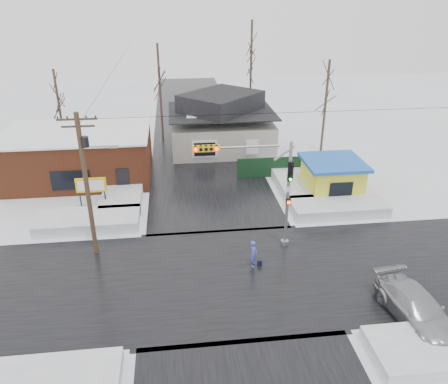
{
  "coord_description": "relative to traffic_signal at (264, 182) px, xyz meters",
  "views": [
    {
      "loc": [
        -2.76,
        -20.51,
        15.2
      ],
      "look_at": [
        0.29,
        5.07,
        3.0
      ],
      "focal_mm": 35.0,
      "sensor_mm": 36.0,
      "label": 1
    }
  ],
  "objects": [
    {
      "name": "snowbank_ne",
      "position": [
        6.57,
        4.03,
        -4.14
      ],
      "size": [
        7.0,
        3.0,
        0.8
      ],
      "primitive_type": "cube",
      "color": "white",
      "rests_on": "ground"
    },
    {
      "name": "marquee_sign",
      "position": [
        -11.43,
        6.53,
        -2.62
      ],
      "size": [
        2.2,
        0.21,
        2.55
      ],
      "color": "black",
      "rests_on": "ground"
    },
    {
      "name": "snowbank_se",
      "position": [
        6.57,
        -9.97,
        -4.19
      ],
      "size": [
        7.0,
        3.0,
        0.7
      ],
      "primitive_type": "cube",
      "color": "white",
      "rests_on": "ground"
    },
    {
      "name": "ground",
      "position": [
        -2.43,
        -2.97,
        -4.54
      ],
      "size": [
        120.0,
        120.0,
        0.0
      ],
      "primitive_type": "plane",
      "color": "white",
      "rests_on": "ground"
    },
    {
      "name": "house",
      "position": [
        -0.43,
        19.03,
        -1.92
      ],
      "size": [
        10.4,
        8.4,
        5.76
      ],
      "color": "#A7A096",
      "rests_on": "ground"
    },
    {
      "name": "pedestrian",
      "position": [
        -0.89,
        -2.09,
        -3.69
      ],
      "size": [
        0.61,
        0.73,
        1.7
      ],
      "primitive_type": "imported",
      "rotation": [
        0.0,
        0.0,
        1.18
      ],
      "color": "#4352BC",
      "rests_on": "ground"
    },
    {
      "name": "brick_building",
      "position": [
        -13.43,
        13.03,
        -2.46
      ],
      "size": [
        12.2,
        8.2,
        4.12
      ],
      "color": "brown",
      "rests_on": "ground"
    },
    {
      "name": "tree_far_right",
      "position": [
        9.57,
        17.03,
        2.62
      ],
      "size": [
        3.0,
        3.0,
        9.0
      ],
      "color": "#332821",
      "rests_on": "ground"
    },
    {
      "name": "kiosk",
      "position": [
        7.07,
        7.03,
        -3.08
      ],
      "size": [
        4.6,
        4.6,
        2.88
      ],
      "color": "yellow",
      "rests_on": "ground"
    },
    {
      "name": "traffic_signal",
      "position": [
        0.0,
        0.0,
        0.0
      ],
      "size": [
        6.05,
        0.68,
        7.0
      ],
      "color": "gray",
      "rests_on": "ground"
    },
    {
      "name": "tree_far_mid",
      "position": [
        3.57,
        25.03,
        5.0
      ],
      "size": [
        3.0,
        3.0,
        12.0
      ],
      "color": "#332821",
      "rests_on": "ground"
    },
    {
      "name": "tree_far_west",
      "position": [
        -16.43,
        21.03,
        1.82
      ],
      "size": [
        3.0,
        3.0,
        8.0
      ],
      "color": "#332821",
      "rests_on": "ground"
    },
    {
      "name": "car",
      "position": [
        6.3,
        -7.68,
        -3.77
      ],
      "size": [
        2.81,
        5.54,
        1.54
      ],
      "primitive_type": "imported",
      "rotation": [
        0.0,
        0.0,
        0.13
      ],
      "color": "#A4A6AB",
      "rests_on": "ground"
    },
    {
      "name": "fence",
      "position": [
        4.07,
        11.03,
        -3.64
      ],
      "size": [
        8.0,
        0.12,
        1.8
      ],
      "primitive_type": "cube",
      "color": "black",
      "rests_on": "ground"
    },
    {
      "name": "road_ns",
      "position": [
        -2.43,
        -2.97,
        -4.53
      ],
      "size": [
        10.0,
        120.0,
        0.02
      ],
      "primitive_type": "cube",
      "color": "black",
      "rests_on": "ground"
    },
    {
      "name": "shopping_bag",
      "position": [
        -0.5,
        -2.15,
        -4.36
      ],
      "size": [
        0.3,
        0.16,
        0.35
      ],
      "primitive_type": "cube",
      "rotation": [
        0.0,
        0.0,
        -0.16
      ],
      "color": "black",
      "rests_on": "ground"
    },
    {
      "name": "snowbank_nw",
      "position": [
        -11.43,
        4.03,
        -4.14
      ],
      "size": [
        7.0,
        3.0,
        0.8
      ],
      "primitive_type": "cube",
      "color": "white",
      "rests_on": "ground"
    },
    {
      "name": "road_ew",
      "position": [
        -2.43,
        -2.97,
        -4.53
      ],
      "size": [
        120.0,
        10.0,
        0.02
      ],
      "primitive_type": "cube",
      "color": "black",
      "rests_on": "ground"
    },
    {
      "name": "snowbank_nside_e",
      "position": [
        4.57,
        9.03,
        -4.14
      ],
      "size": [
        3.0,
        8.0,
        0.8
      ],
      "primitive_type": "cube",
      "color": "white",
      "rests_on": "ground"
    },
    {
      "name": "snowbank_nside_w",
      "position": [
        -9.43,
        9.03,
        -4.14
      ],
      "size": [
        3.0,
        8.0,
        0.8
      ],
      "primitive_type": "cube",
      "color": "white",
      "rests_on": "ground"
    },
    {
      "name": "tree_far_left",
      "position": [
        -6.43,
        23.03,
        3.41
      ],
      "size": [
        3.0,
        3.0,
        10.0
      ],
      "color": "#332821",
      "rests_on": "ground"
    },
    {
      "name": "utility_pole",
      "position": [
        -10.36,
        0.53,
        0.57
      ],
      "size": [
        3.15,
        0.44,
        9.0
      ],
      "color": "#382619",
      "rests_on": "ground"
    }
  ]
}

